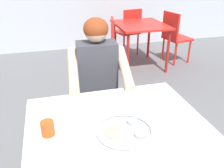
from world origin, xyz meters
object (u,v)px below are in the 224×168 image
at_px(table_foreground, 118,135).
at_px(chair_red_far, 129,29).
at_px(thali_tray, 124,131).
at_px(drinking_cup, 48,128).
at_px(table_background_red, 140,29).
at_px(chair_red_left, 106,41).
at_px(chair_foreground, 96,93).
at_px(chair_red_right, 174,34).
at_px(diner_foreground, 98,79).

xyz_separation_m(table_foreground, chair_red_far, (1.15, 3.17, -0.16)).
distance_m(thali_tray, chair_red_far, 3.44).
bearing_deg(drinking_cup, table_foreground, -3.02).
bearing_deg(drinking_cup, thali_tray, -12.41).
xyz_separation_m(table_background_red, chair_red_left, (-0.58, 0.02, -0.16)).
bearing_deg(chair_foreground, drinking_cup, -116.59).
xyz_separation_m(thali_tray, chair_foreground, (0.03, 0.99, -0.27)).
xyz_separation_m(table_background_red, chair_red_right, (0.65, 0.03, -0.13)).
relative_size(diner_foreground, chair_red_left, 1.44).
relative_size(chair_red_right, chair_red_far, 1.01).
distance_m(table_foreground, drinking_cup, 0.42).
xyz_separation_m(table_foreground, table_background_red, (1.13, 2.56, -0.02)).
distance_m(thali_tray, diner_foreground, 0.77).
relative_size(chair_foreground, diner_foreground, 0.67).
height_order(drinking_cup, diner_foreground, diner_foreground).
height_order(table_background_red, chair_red_right, chair_red_right).
distance_m(table_foreground, chair_red_far, 3.38).
height_order(drinking_cup, chair_foreground, drinking_cup).
bearing_deg(chair_red_left, table_background_red, -1.50).
distance_m(chair_red_left, chair_red_right, 1.23).
xyz_separation_m(thali_tray, chair_red_right, (1.76, 2.66, -0.24)).
relative_size(diner_foreground, table_background_red, 1.37).
distance_m(chair_foreground, chair_red_far, 2.51).
xyz_separation_m(table_background_red, chair_red_far, (0.02, 0.61, -0.13)).
relative_size(table_foreground, table_background_red, 1.20).
height_order(drinking_cup, table_background_red, drinking_cup).
xyz_separation_m(diner_foreground, table_background_red, (1.10, 1.86, -0.08)).
xyz_separation_m(drinking_cup, chair_foreground, (0.45, 0.89, -0.31)).
relative_size(thali_tray, chair_red_right, 0.37).
bearing_deg(chair_foreground, table_background_red, 56.65).
distance_m(table_background_red, chair_red_far, 0.62).
xyz_separation_m(drinking_cup, chair_red_left, (0.95, 2.56, -0.30)).
bearing_deg(diner_foreground, chair_foreground, 85.65).
height_order(drinking_cup, chair_red_left, chair_red_left).
height_order(chair_foreground, chair_red_right, chair_red_right).
bearing_deg(chair_red_left, chair_red_right, 0.69).
height_order(thali_tray, table_background_red, thali_tray).
height_order(chair_foreground, diner_foreground, diner_foreground).
height_order(drinking_cup, chair_red_right, chair_red_right).
distance_m(table_background_red, chair_red_left, 0.60).
relative_size(table_background_red, chair_red_left, 1.06).
bearing_deg(chair_red_right, chair_red_left, -179.31).
relative_size(chair_red_left, chair_red_far, 0.96).
relative_size(table_foreground, chair_red_left, 1.27).
bearing_deg(chair_red_right, table_foreground, -124.45).
relative_size(chair_foreground, chair_red_far, 0.94).
xyz_separation_m(thali_tray, diner_foreground, (0.02, 0.77, -0.03)).
height_order(chair_foreground, chair_red_far, chair_red_far).
bearing_deg(drinking_cup, chair_red_right, 49.72).
bearing_deg(chair_red_far, table_background_red, -92.02).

